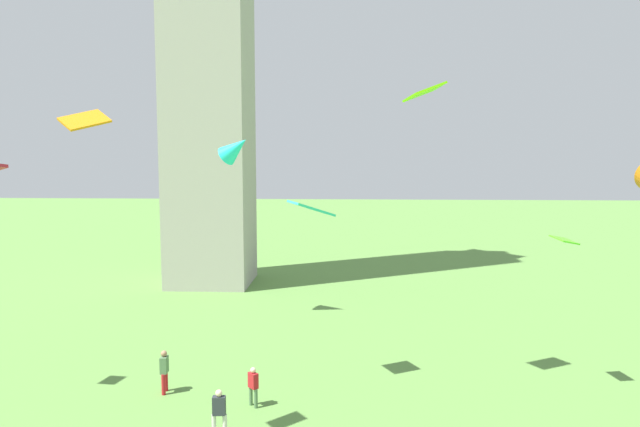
# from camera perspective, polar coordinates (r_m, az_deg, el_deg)

# --- Properties ---
(person_0) EXTENTS (0.29, 0.55, 1.77)m
(person_0) POSITION_cam_1_polar(r_m,az_deg,el_deg) (25.44, -14.89, -14.39)
(person_0) COLOR red
(person_0) RESTS_ON ground_plane
(person_2) EXTENTS (0.45, 0.46, 1.56)m
(person_2) POSITION_cam_1_polar(r_m,az_deg,el_deg) (23.62, -6.51, -16.18)
(person_2) COLOR #51754C
(person_2) RESTS_ON ground_plane
(person_5) EXTENTS (0.53, 0.28, 1.70)m
(person_5) POSITION_cam_1_polar(r_m,az_deg,el_deg) (21.47, -9.78, -18.35)
(person_5) COLOR silver
(person_5) RESTS_ON ground_plane
(kite_flying_1) EXTENTS (1.51, 1.42, 0.75)m
(kite_flying_1) POSITION_cam_1_polar(r_m,az_deg,el_deg) (19.07, -21.90, 8.43)
(kite_flying_1) COLOR orange
(kite_flying_3) EXTENTS (1.72, 1.63, 0.81)m
(kite_flying_3) POSITION_cam_1_polar(r_m,az_deg,el_deg) (23.65, 10.14, 11.57)
(kite_flying_3) COLOR #7DF10B
(kite_flying_4) EXTENTS (2.05, 1.87, 0.67)m
(kite_flying_4) POSITION_cam_1_polar(r_m,az_deg,el_deg) (24.01, -0.86, 0.51)
(kite_flying_4) COLOR #31E3AE
(kite_flying_5) EXTENTS (2.38, 1.98, 1.93)m
(kite_flying_5) POSITION_cam_1_polar(r_m,az_deg,el_deg) (33.70, -8.18, 6.32)
(kite_flying_5) COLOR #22E0E2
(kite_flying_7) EXTENTS (0.94, 1.21, 0.29)m
(kite_flying_7) POSITION_cam_1_polar(r_m,az_deg,el_deg) (25.37, 22.64, -2.38)
(kite_flying_7) COLOR #56DF23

